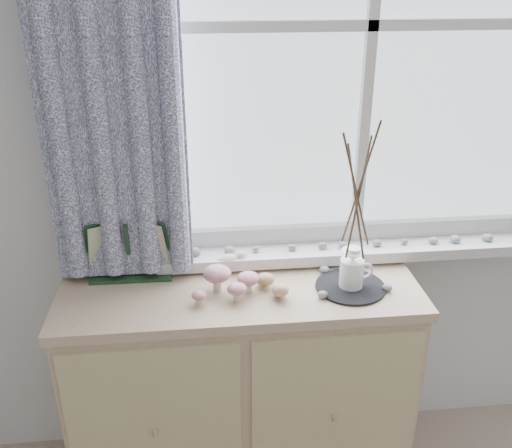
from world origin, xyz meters
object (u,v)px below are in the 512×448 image
sideboard (241,387)px  twig_pitcher (358,192)px  botanical_book (128,252)px  toadstool_cluster (227,280)px

sideboard → twig_pitcher: bearing=-6.6°
botanical_book → toadstool_cluster: botanical_book is taller
toadstool_cluster → twig_pitcher: 0.50m
sideboard → botanical_book: bearing=167.3°
sideboard → botanical_book: (-0.36, 0.08, 0.54)m
sideboard → toadstool_cluster: size_ratio=5.42×
sideboard → twig_pitcher: twig_pitcher is taller
sideboard → twig_pitcher: size_ratio=2.02×
botanical_book → twig_pitcher: twig_pitcher is taller
sideboard → twig_pitcher: (0.37, -0.04, 0.77)m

